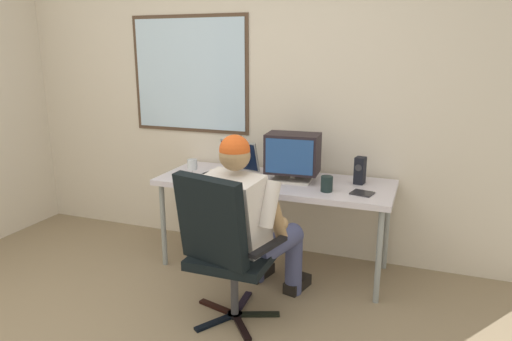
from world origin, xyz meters
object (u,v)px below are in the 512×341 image
object	(u,v)px
coffee_mug	(327,184)
desk_speaker	(360,170)
office_chair	(223,243)
wine_glass	(192,165)
desk	(274,186)
person_seated	(248,219)
crt_monitor	(293,154)
laptop	(233,166)
cd_case	(362,193)

from	to	relation	value
coffee_mug	desk_speaker	bearing A→B (deg)	56.39
office_chair	wine_glass	world-z (taller)	office_chair
office_chair	desk_speaker	distance (m)	1.22
desk	person_seated	distance (m)	0.61
person_seated	crt_monitor	size ratio (longest dim) A/B	2.94
wine_glass	desk_speaker	distance (m)	1.26
person_seated	laptop	xyz separation A→B (m)	(-0.39, 0.66, 0.17)
desk	desk_speaker	size ratio (longest dim) A/B	8.86
desk	wine_glass	world-z (taller)	wine_glass
crt_monitor	desk_speaker	size ratio (longest dim) A/B	2.02
laptop	wine_glass	distance (m)	0.33
office_chair	crt_monitor	distance (m)	0.98
desk	office_chair	size ratio (longest dim) A/B	1.80
desk	person_seated	size ratio (longest dim) A/B	1.50
person_seated	coffee_mug	distance (m)	0.63
laptop	cd_case	bearing A→B (deg)	-9.82
coffee_mug	laptop	bearing A→B (deg)	165.26
wine_glass	cd_case	xyz separation A→B (m)	(1.28, 0.04, -0.09)
person_seated	crt_monitor	xyz separation A→B (m)	(0.11, 0.63, 0.30)
coffee_mug	crt_monitor	bearing A→B (deg)	149.42
crt_monitor	coffee_mug	bearing A→B (deg)	-30.58
office_chair	person_seated	size ratio (longest dim) A/B	0.83
wine_glass	crt_monitor	bearing A→B (deg)	14.17
person_seated	cd_case	size ratio (longest dim) A/B	7.11
crt_monitor	wine_glass	bearing A→B (deg)	-165.83
crt_monitor	wine_glass	distance (m)	0.77
wine_glass	coffee_mug	distance (m)	1.04
crt_monitor	desk_speaker	bearing A→B (deg)	11.75
desk_speaker	cd_case	size ratio (longest dim) A/B	1.20
coffee_mug	cd_case	bearing A→B (deg)	7.10
wine_glass	desk_speaker	bearing A→B (deg)	13.22
desk	wine_glass	xyz separation A→B (m)	(-0.61, -0.16, 0.15)
office_chair	laptop	size ratio (longest dim) A/B	2.34
desk_speaker	cd_case	world-z (taller)	desk_speaker
crt_monitor	desk_speaker	xyz separation A→B (m)	(0.48, 0.10, -0.10)
office_chair	wine_glass	bearing A→B (deg)	129.09
office_chair	coffee_mug	size ratio (longest dim) A/B	9.02
desk_speaker	coffee_mug	bearing A→B (deg)	-123.61
wine_glass	office_chair	bearing A→B (deg)	-50.91
person_seated	cd_case	bearing A→B (deg)	36.90
laptop	wine_glass	world-z (taller)	laptop
wine_glass	coffee_mug	world-z (taller)	wine_glass
desk	cd_case	size ratio (longest dim) A/B	10.63
person_seated	wine_glass	world-z (taller)	person_seated
office_chair	coffee_mug	xyz separation A→B (m)	(0.47, 0.72, 0.22)
office_chair	laptop	distance (m)	1.01
cd_case	coffee_mug	size ratio (longest dim) A/B	1.52
person_seated	laptop	world-z (taller)	person_seated
crt_monitor	cd_case	world-z (taller)	crt_monitor
wine_glass	cd_case	distance (m)	1.28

